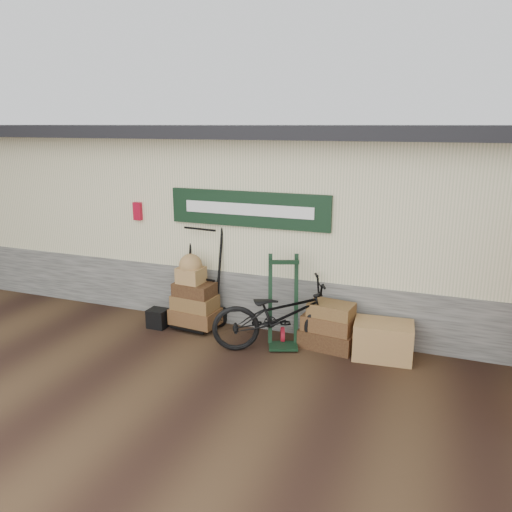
{
  "coord_description": "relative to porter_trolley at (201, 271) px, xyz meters",
  "views": [
    {
      "loc": [
        2.51,
        -6.08,
        3.22
      ],
      "look_at": [
        -0.15,
        0.9,
        1.24
      ],
      "focal_mm": 35.0,
      "sensor_mm": 36.0,
      "label": 1
    }
  ],
  "objects": [
    {
      "name": "wicker_hamper",
      "position": [
        2.95,
        -0.21,
        -0.65
      ],
      "size": [
        0.85,
        0.6,
        0.53
      ],
      "primitive_type": "cube",
      "rotation": [
        0.0,
        0.0,
        0.09
      ],
      "color": "olive",
      "rests_on": "ground"
    },
    {
      "name": "black_trunk",
      "position": [
        -0.61,
        -0.39,
        -0.77
      ],
      "size": [
        0.31,
        0.27,
        0.3
      ],
      "primitive_type": "cube",
      "rotation": [
        0.0,
        0.0,
        -0.02
      ],
      "color": "black",
      "rests_on": "ground"
    },
    {
      "name": "suitcase_stack",
      "position": [
        2.15,
        -0.13,
        -0.57
      ],
      "size": [
        0.85,
        0.6,
        0.7
      ],
      "primitive_type": null,
      "rotation": [
        0.0,
        0.0,
        -0.13
      ],
      "color": "#331B10",
      "rests_on": "ground"
    },
    {
      "name": "bicycle",
      "position": [
        1.52,
        -0.44,
        -0.33
      ],
      "size": [
        1.5,
        2.15,
        1.19
      ],
      "primitive_type": "imported",
      "rotation": [
        0.0,
        0.0,
        2.0
      ],
      "color": "black",
      "rests_on": "ground"
    },
    {
      "name": "porter_trolley",
      "position": [
        0.0,
        0.0,
        0.0
      ],
      "size": [
        0.98,
        0.77,
        1.84
      ],
      "primitive_type": null,
      "rotation": [
        0.0,
        0.0,
        -0.09
      ],
      "color": "black",
      "rests_on": "ground"
    },
    {
      "name": "station_building",
      "position": [
        1.07,
        1.9,
        0.7
      ],
      "size": [
        14.4,
        4.1,
        3.2
      ],
      "color": "#4C4C47",
      "rests_on": "ground"
    },
    {
      "name": "ground",
      "position": [
        1.07,
        -0.83,
        -0.92
      ],
      "size": [
        80.0,
        80.0,
        0.0
      ],
      "primitive_type": "plane",
      "color": "black",
      "rests_on": "ground"
    },
    {
      "name": "green_barrow",
      "position": [
        1.5,
        -0.32,
        -0.23
      ],
      "size": [
        0.61,
        0.57,
        1.38
      ],
      "primitive_type": null,
      "rotation": [
        0.0,
        0.0,
        0.36
      ],
      "color": "black",
      "rests_on": "ground"
    }
  ]
}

